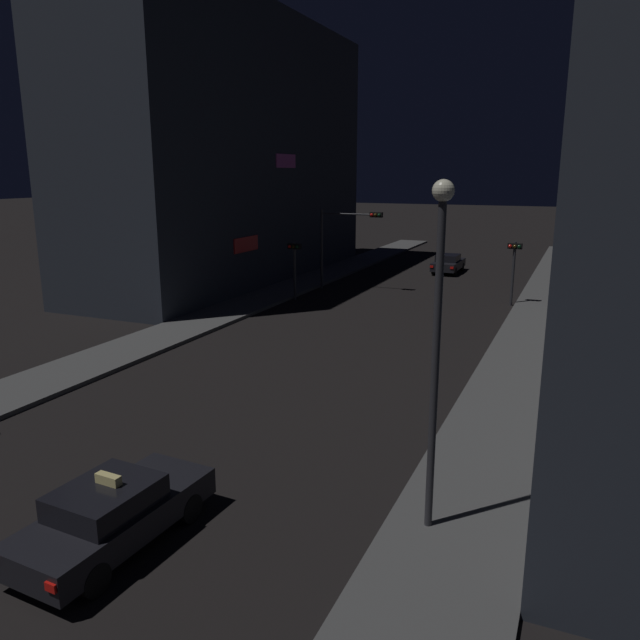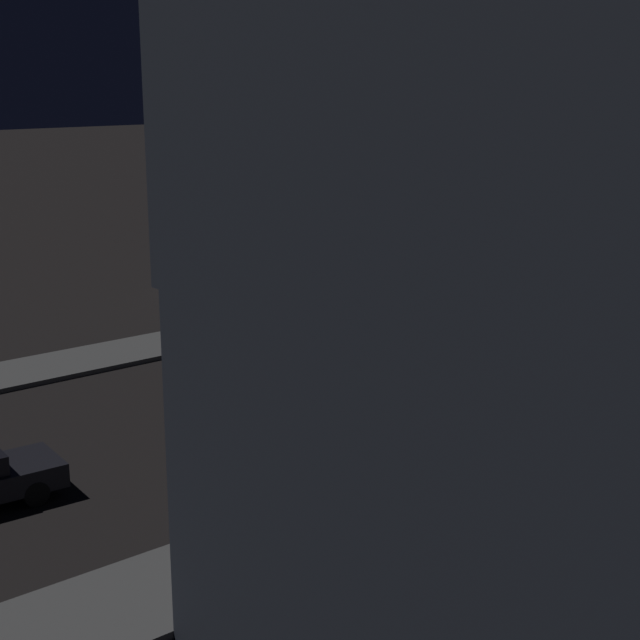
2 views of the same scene
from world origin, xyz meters
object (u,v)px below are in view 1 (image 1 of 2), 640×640
object	(u,v)px
taxi	(113,513)
traffic_light_right_kerb	(514,260)
far_car	(448,263)
street_lamp_near_block	(437,321)
traffic_light_left_kerb	(294,258)
traffic_light_overhead	(344,232)

from	to	relation	value
taxi	traffic_light_right_kerb	distance (m)	28.11
far_car	taxi	bearing A→B (deg)	-88.11
taxi	street_lamp_near_block	distance (m)	7.63
traffic_light_right_kerb	taxi	bearing A→B (deg)	-99.53
traffic_light_left_kerb	far_car	bearing A→B (deg)	65.80
traffic_light_overhead	far_car	bearing A→B (deg)	64.59
far_car	street_lamp_near_block	bearing A→B (deg)	-78.67
traffic_light_left_kerb	traffic_light_right_kerb	world-z (taller)	traffic_light_right_kerb
traffic_light_overhead	traffic_light_left_kerb	xyz separation A→B (m)	(-1.59, -4.12, -1.25)
taxi	traffic_light_left_kerb	size ratio (longest dim) A/B	1.30
taxi	traffic_light_left_kerb	xyz separation A→B (m)	(-7.58, 24.19, 1.78)
traffic_light_overhead	traffic_light_left_kerb	world-z (taller)	traffic_light_overhead
traffic_light_overhead	traffic_light_left_kerb	distance (m)	4.59
traffic_light_left_kerb	traffic_light_right_kerb	xyz separation A→B (m)	(12.23, 3.47, 0.14)
traffic_light_overhead	traffic_light_right_kerb	xyz separation A→B (m)	(10.63, -0.65, -1.12)
taxi	traffic_light_overhead	distance (m)	29.10
traffic_light_left_kerb	street_lamp_near_block	world-z (taller)	street_lamp_near_block
taxi	street_lamp_near_block	size ratio (longest dim) A/B	0.63
traffic_light_overhead	traffic_light_right_kerb	bearing A→B (deg)	-3.50
far_car	street_lamp_near_block	size ratio (longest dim) A/B	0.62
taxi	traffic_light_right_kerb	world-z (taller)	traffic_light_right_kerb
traffic_light_overhead	street_lamp_near_block	size ratio (longest dim) A/B	0.72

